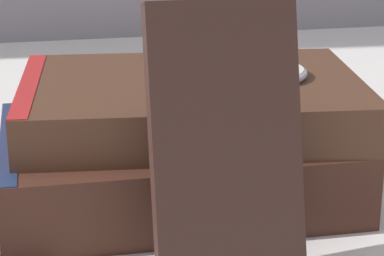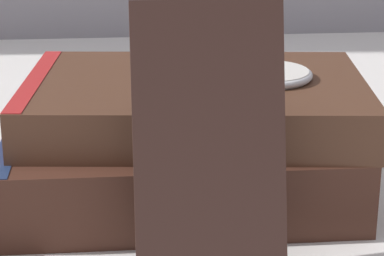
% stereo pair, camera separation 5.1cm
% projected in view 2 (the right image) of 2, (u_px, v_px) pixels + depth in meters
% --- Properties ---
extents(ground_plane, '(3.00, 3.00, 0.00)m').
position_uv_depth(ground_plane, '(157.00, 200.00, 0.54)').
color(ground_plane, silver).
extents(book_flat_bottom, '(0.23, 0.16, 0.05)m').
position_uv_depth(book_flat_bottom, '(170.00, 162.00, 0.54)').
color(book_flat_bottom, '#422319').
rests_on(book_flat_bottom, ground_plane).
extents(book_flat_top, '(0.24, 0.17, 0.03)m').
position_uv_depth(book_flat_top, '(187.00, 102.00, 0.54)').
color(book_flat_top, '#4C2D1E').
rests_on(book_flat_top, book_flat_bottom).
extents(book_leaning_front, '(0.08, 0.06, 0.15)m').
position_uv_depth(book_leaning_front, '(208.00, 154.00, 0.43)').
color(book_leaning_front, '#331E19').
rests_on(book_leaning_front, ground_plane).
extents(pocket_watch, '(0.06, 0.06, 0.01)m').
position_uv_depth(pocket_watch, '(269.00, 74.00, 0.53)').
color(pocket_watch, silver).
rests_on(pocket_watch, book_flat_top).
extents(reading_glasses, '(0.11, 0.06, 0.00)m').
position_uv_depth(reading_glasses, '(106.00, 117.00, 0.70)').
color(reading_glasses, '#4C3828').
rests_on(reading_glasses, ground_plane).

